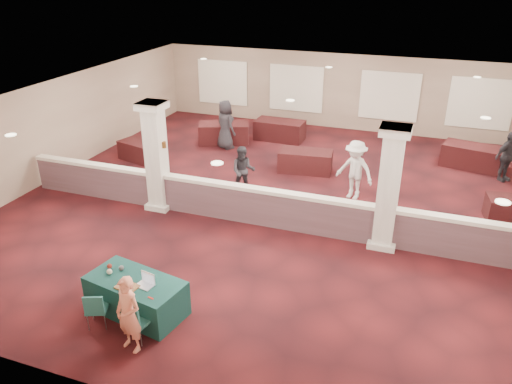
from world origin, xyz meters
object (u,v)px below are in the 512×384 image
(woman, at_px, (129,315))
(attendee_d, at_px, (225,125))
(attendee_b, at_px, (355,170))
(attendee_c, at_px, (507,157))
(far_table_back_left, at_px, (224,133))
(far_table_front_left, at_px, (142,151))
(attendee_a, at_px, (243,171))
(far_table_back_center, at_px, (280,130))
(near_table, at_px, (136,296))
(conf_chair_side, at_px, (96,308))
(far_table_front_center, at_px, (305,161))
(conf_chair_main, at_px, (136,320))
(far_table_back_right, at_px, (472,156))

(woman, xyz_separation_m, attendee_d, (-2.68, 10.89, 0.17))
(attendee_b, height_order, attendee_c, attendee_b)
(woman, bearing_deg, attendee_b, 85.11)
(attendee_d, bearing_deg, attendee_b, -175.73)
(far_table_back_left, xyz_separation_m, attendee_c, (10.29, -0.35, 0.44))
(far_table_front_left, height_order, attendee_a, attendee_a)
(attendee_d, bearing_deg, far_table_back_center, -103.05)
(near_table, relative_size, conf_chair_side, 2.50)
(attendee_c, bearing_deg, far_table_front_center, 149.39)
(woman, bearing_deg, attendee_d, 118.06)
(near_table, distance_m, attendee_a, 6.18)
(woman, height_order, far_table_back_center, woman)
(near_table, bearing_deg, attendee_c, 63.09)
(conf_chair_side, distance_m, attendee_b, 8.64)
(conf_chair_side, height_order, attendee_a, attendee_a)
(woman, xyz_separation_m, far_table_back_left, (-3.01, 11.46, -0.39))
(conf_chair_side, relative_size, woman, 0.52)
(conf_chair_main, relative_size, far_table_back_left, 0.43)
(conf_chair_side, xyz_separation_m, attendee_d, (-1.71, 10.60, 0.47))
(conf_chair_main, height_order, attendee_d, attendee_d)
(conf_chair_main, relative_size, attendee_d, 0.44)
(far_table_front_center, distance_m, far_table_back_left, 4.26)
(woman, height_order, attendee_a, woman)
(far_table_back_left, bearing_deg, woman, -75.30)
(attendee_a, relative_size, attendee_c, 0.93)
(far_table_back_center, relative_size, attendee_b, 1.06)
(conf_chair_side, bearing_deg, far_table_front_center, 56.74)
(far_table_back_center, height_order, attendee_d, attendee_d)
(woman, relative_size, far_table_back_left, 0.80)
(attendee_b, bearing_deg, conf_chair_main, -91.77)
(conf_chair_side, distance_m, far_table_back_center, 12.29)
(conf_chair_side, xyz_separation_m, far_table_front_center, (1.82, 9.37, -0.11))
(attendee_c, bearing_deg, conf_chair_main, -167.25)
(woman, bearing_deg, conf_chair_main, 108.16)
(attendee_a, bearing_deg, far_table_front_left, 144.96)
(far_table_back_right, height_order, attendee_b, attendee_b)
(far_table_back_left, relative_size, attendee_d, 1.03)
(woman, xyz_separation_m, far_table_front_center, (0.85, 9.65, -0.41))
(attendee_a, bearing_deg, attendee_d, 103.15)
(conf_chair_side, height_order, far_table_back_left, conf_chair_side)
(far_table_front_left, bearing_deg, far_table_back_left, 54.05)
(woman, xyz_separation_m, far_table_back_right, (6.30, 12.01, -0.39))
(attendee_a, bearing_deg, attendee_b, -2.08)
(woman, height_order, attendee_d, attendee_d)
(far_table_front_center, relative_size, attendee_d, 0.96)
(attendee_a, bearing_deg, far_table_back_center, 78.15)
(far_table_front_center, height_order, attendee_c, attendee_c)
(attendee_a, xyz_separation_m, attendee_d, (-2.18, 3.73, 0.17))
(conf_chair_main, distance_m, woman, 0.36)
(far_table_back_left, height_order, far_table_back_right, far_table_back_right)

